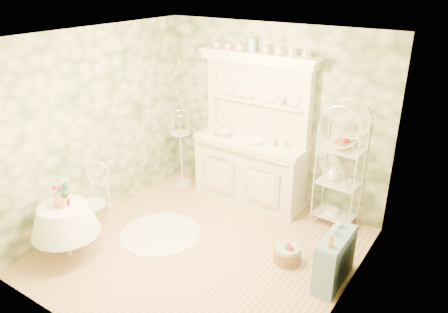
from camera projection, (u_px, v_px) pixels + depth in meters
The scene contains 22 objects.
floor at pixel (203, 250), 5.69m from camera, with size 3.60×3.60×0.00m, color tan.
ceiling at pixel (198, 38), 4.62m from camera, with size 3.60×3.60×0.00m, color white.
wall_left at pixel (97, 127), 6.08m from camera, with size 3.60×3.60×0.00m, color beige.
wall_right at pixel (349, 195), 4.23m from camera, with size 3.60×3.60×0.00m, color beige.
wall_back at pixel (272, 116), 6.53m from camera, with size 3.60×3.60×0.00m, color beige.
wall_front at pixel (77, 222), 3.78m from camera, with size 3.60×3.60×0.00m, color beige.
kitchen_dresser at pixel (251, 132), 6.50m from camera, with size 1.87×0.61×2.29m, color silver.
bakers_rack at pixel (340, 167), 5.94m from camera, with size 0.56×0.40×1.79m, color white.
side_shelf at pixel (335, 259), 5.01m from camera, with size 0.27×0.72×0.61m, color #7696B1.
round_table at pixel (67, 234), 5.46m from camera, with size 0.59×0.59×0.64m, color white.
cafe_chair at pixel (91, 206), 5.90m from camera, with size 0.39×0.39×0.85m, color white.
birdcage_stand at pixel (181, 141), 7.17m from camera, with size 0.37×0.37×1.55m, color white.
floor_basket at pixel (287, 254), 5.43m from camera, with size 0.32×0.32×0.21m, color #9A774A.
lace_rug at pixel (160, 233), 6.04m from camera, with size 1.11×1.11×0.01m, color white.
bowl_floral at pixel (223, 135), 6.74m from camera, with size 0.28×0.28×0.07m, color white.
bowl_white at pixel (256, 143), 6.40m from camera, with size 0.23×0.23×0.07m, color white.
cup_left at pixel (239, 96), 6.60m from camera, with size 0.11×0.11×0.09m, color white.
cup_right at pixel (281, 103), 6.24m from camera, with size 0.10×0.10×0.09m, color white.
potted_geranium at pixel (65, 196), 5.26m from camera, with size 0.16×0.11×0.31m, color #3F7238.
bottle_amber at pixel (331, 241), 4.68m from camera, with size 0.07×0.07×0.17m, color #B88542.
bottle_blue at pixel (337, 232), 4.89m from camera, with size 0.05×0.05×0.10m, color #879AC6.
bottle_glass at pixel (339, 224), 5.05m from camera, with size 0.08×0.08×0.10m, color silver.
Camera 1 is at (2.87, -3.79, 3.36)m, focal length 35.00 mm.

